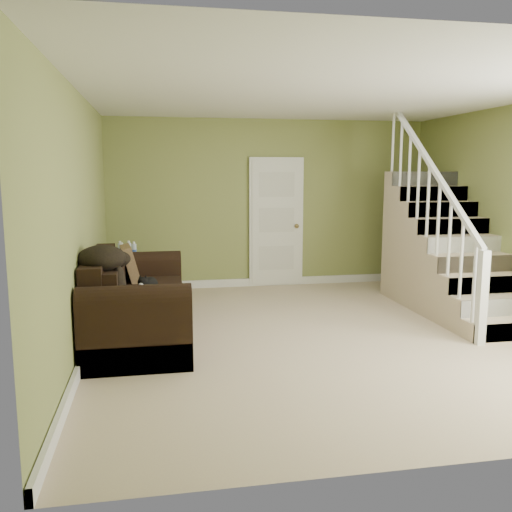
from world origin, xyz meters
name	(u,v)px	position (x,y,z in m)	size (l,w,h in m)	color
floor	(320,335)	(0.00, 0.00, 0.00)	(5.00, 5.50, 0.01)	tan
ceiling	(325,94)	(0.00, 0.00, 2.60)	(5.00, 5.50, 0.01)	white
wall_back	(270,204)	(0.00, 2.75, 1.30)	(5.00, 0.04, 2.60)	olive
wall_front	(464,258)	(0.00, -2.75, 1.30)	(5.00, 0.04, 2.60)	olive
wall_left	(80,222)	(-2.50, 0.00, 1.30)	(0.04, 5.50, 2.60)	olive
baseboard_back	(270,282)	(0.00, 2.72, 0.06)	(5.00, 0.04, 0.12)	white
baseboard_left	(89,342)	(-2.47, 0.00, 0.06)	(0.04, 5.50, 0.12)	white
door	(276,223)	(0.10, 2.71, 1.01)	(0.86, 0.12, 2.02)	white
staircase	(443,259)	(1.99, 0.97, 0.64)	(1.00, 2.51, 2.82)	tan
sofa	(134,306)	(-2.02, 0.30, 0.35)	(1.01, 2.35, 0.93)	black
side_table	(130,281)	(-2.14, 1.86, 0.33)	(0.67, 0.67, 0.86)	black
cat	(149,285)	(-1.86, 0.26, 0.59)	(0.27, 0.47, 0.22)	black
banana	(164,292)	(-1.70, 0.15, 0.53)	(0.05, 0.18, 0.05)	gold
throw_pillow	(130,264)	(-2.08, 0.95, 0.70)	(0.11, 0.45, 0.45)	#47321C
throw_blanket	(101,258)	(-2.29, -0.19, 0.96)	(0.46, 0.61, 0.25)	black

